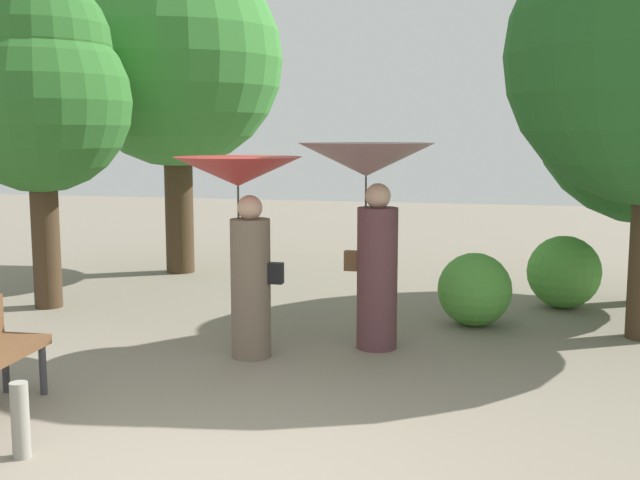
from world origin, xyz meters
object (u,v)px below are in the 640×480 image
object	(u,v)px
person_right	(369,194)
path_marker_post	(20,420)
person_left	(242,210)
tree_mid_left	(39,84)
tree_near_left	(175,41)

from	to	relation	value
person_right	path_marker_post	distance (m)	3.92
person_left	path_marker_post	bearing A→B (deg)	166.51
tree_mid_left	path_marker_post	xyz separation A→B (m)	(2.42, -4.14, -2.48)
person_right	tree_mid_left	distance (m)	4.46
path_marker_post	tree_near_left	bearing A→B (deg)	104.93
path_marker_post	person_right	bearing A→B (deg)	61.16
person_left	person_right	distance (m)	1.28
person_left	tree_mid_left	bearing A→B (deg)	64.78
person_right	tree_near_left	xyz separation A→B (m)	(-3.61, 3.60, 1.97)
tree_mid_left	path_marker_post	size ratio (longest dim) A/B	7.86
tree_mid_left	person_left	bearing A→B (deg)	-25.83
person_left	person_right	bearing A→B (deg)	-61.33
tree_mid_left	path_marker_post	distance (m)	5.40
person_left	path_marker_post	distance (m)	2.97
person_left	path_marker_post	world-z (taller)	person_left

